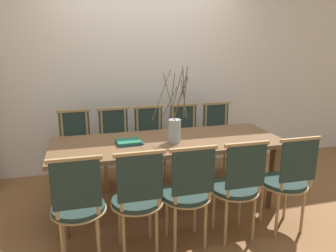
% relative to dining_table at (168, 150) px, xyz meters
% --- Properties ---
extents(ground_plane, '(16.00, 16.00, 0.00)m').
position_rel_dining_table_xyz_m(ground_plane, '(0.00, 0.00, -0.62)').
color(ground_plane, olive).
extents(wall_rear, '(12.00, 0.06, 3.20)m').
position_rel_dining_table_xyz_m(wall_rear, '(0.00, 1.24, 0.98)').
color(wall_rear, white).
rests_on(wall_rear, ground_plane).
extents(dining_table, '(2.30, 0.85, 0.72)m').
position_rel_dining_table_xyz_m(dining_table, '(0.00, 0.00, 0.00)').
color(dining_table, brown).
rests_on(dining_table, ground_plane).
extents(chair_near_leftend, '(0.43, 0.43, 0.92)m').
position_rel_dining_table_xyz_m(chair_near_leftend, '(-0.89, -0.71, -0.12)').
color(chair_near_leftend, '#233833').
rests_on(chair_near_leftend, ground_plane).
extents(chair_near_left, '(0.43, 0.43, 0.92)m').
position_rel_dining_table_xyz_m(chair_near_left, '(-0.44, -0.71, -0.12)').
color(chair_near_left, '#233833').
rests_on(chair_near_left, ground_plane).
extents(chair_near_center, '(0.43, 0.43, 0.92)m').
position_rel_dining_table_xyz_m(chair_near_center, '(-0.02, -0.71, -0.12)').
color(chair_near_center, '#233833').
rests_on(chair_near_center, ground_plane).
extents(chair_near_right, '(0.43, 0.43, 0.92)m').
position_rel_dining_table_xyz_m(chair_near_right, '(0.42, -0.71, -0.12)').
color(chair_near_right, '#233833').
rests_on(chair_near_right, ground_plane).
extents(chair_near_rightend, '(0.43, 0.43, 0.92)m').
position_rel_dining_table_xyz_m(chair_near_rightend, '(0.91, -0.71, -0.12)').
color(chair_near_rightend, '#233833').
rests_on(chair_near_rightend, ground_plane).
extents(chair_far_leftend, '(0.43, 0.43, 0.92)m').
position_rel_dining_table_xyz_m(chair_far_leftend, '(-0.91, 0.71, -0.12)').
color(chair_far_leftend, '#233833').
rests_on(chair_far_leftend, ground_plane).
extents(chair_far_left, '(0.43, 0.43, 0.92)m').
position_rel_dining_table_xyz_m(chair_far_left, '(-0.46, 0.71, -0.12)').
color(chair_far_left, '#233833').
rests_on(chair_far_left, ground_plane).
extents(chair_far_center, '(0.43, 0.43, 0.92)m').
position_rel_dining_table_xyz_m(chair_far_center, '(-0.03, 0.71, -0.12)').
color(chair_far_center, '#233833').
rests_on(chair_far_center, ground_plane).
extents(chair_far_right, '(0.43, 0.43, 0.92)m').
position_rel_dining_table_xyz_m(chair_far_right, '(0.43, 0.71, -0.12)').
color(chair_far_right, '#233833').
rests_on(chair_far_right, ground_plane).
extents(chair_far_rightend, '(0.43, 0.43, 0.92)m').
position_rel_dining_table_xyz_m(chair_far_rightend, '(0.87, 0.71, -0.12)').
color(chair_far_rightend, '#233833').
rests_on(chair_far_rightend, ground_plane).
extents(vase_centerpiece, '(0.36, 0.36, 0.75)m').
position_rel_dining_table_xyz_m(vase_centerpiece, '(0.05, -0.07, 0.24)').
color(vase_centerpiece, '#B2BCC1').
rests_on(vase_centerpiece, dining_table).
extents(book_stack, '(0.27, 0.22, 0.03)m').
position_rel_dining_table_xyz_m(book_stack, '(-0.40, -0.01, 0.12)').
color(book_stack, '#234C8C').
rests_on(book_stack, dining_table).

